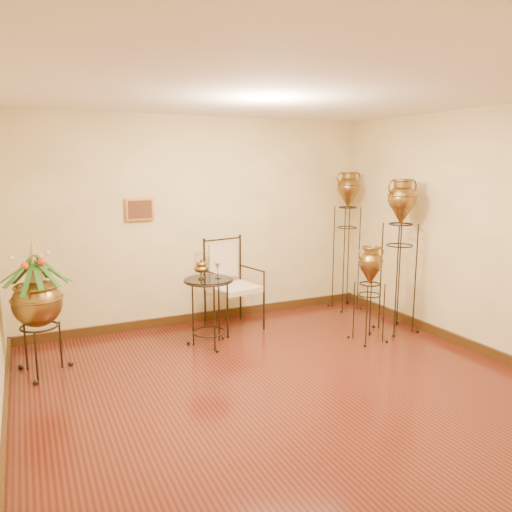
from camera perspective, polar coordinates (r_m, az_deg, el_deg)
name	(u,v)px	position (r m, az deg, el deg)	size (l,w,h in m)	color
ground	(290,391)	(5.02, 3.86, -15.17)	(5.00, 5.00, 0.00)	#552214
room_shell	(291,213)	(4.55, 4.02, 4.91)	(5.02, 5.02, 2.81)	#FEE1A4
amphora_tall	(347,239)	(7.58, 10.32, 1.90)	(0.51, 0.51, 2.08)	black
amphora_mid	(399,255)	(6.70, 16.04, 0.13)	(0.45, 0.45, 2.01)	black
amphora_short	(369,294)	(6.30, 12.83, -4.20)	(0.43, 0.43, 1.21)	black
planter_urn	(37,297)	(5.61, -23.78, -4.30)	(0.96, 0.96, 1.48)	black
armchair	(234,285)	(6.61, -2.50, -3.29)	(0.79, 0.75, 1.20)	black
side_table	(209,311)	(6.05, -5.43, -6.27)	(0.74, 0.74, 1.05)	black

